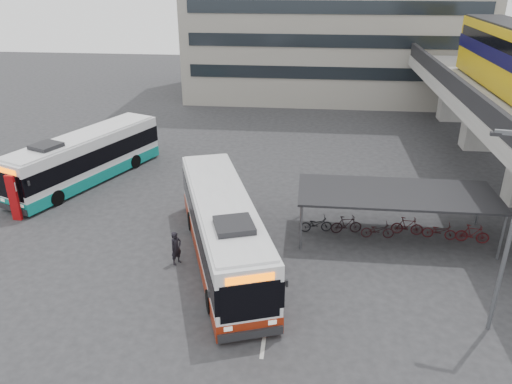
# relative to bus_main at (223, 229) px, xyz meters

# --- Properties ---
(ground) EXTENTS (120.00, 120.00, 0.00)m
(ground) POSITION_rel_bus_main_xyz_m (-0.04, 0.24, -1.66)
(ground) COLOR #28282B
(ground) RESTS_ON ground
(bike_shelter) EXTENTS (10.00, 4.00, 2.54)m
(bike_shelter) POSITION_rel_bus_main_xyz_m (8.43, 3.24, -0.22)
(bike_shelter) COLOR #595B60
(bike_shelter) RESTS_ON ground
(road_markings) EXTENTS (0.15, 7.60, 0.01)m
(road_markings) POSITION_rel_bus_main_xyz_m (2.46, -2.76, -1.66)
(road_markings) COLOR beige
(road_markings) RESTS_ON ground
(bus_main) EXTENTS (6.42, 12.31, 3.58)m
(bus_main) POSITION_rel_bus_main_xyz_m (0.00, 0.00, 0.00)
(bus_main) COLOR white
(bus_main) RESTS_ON ground
(bus_teal) EXTENTS (6.74, 11.65, 3.42)m
(bus_teal) POSITION_rel_bus_main_xyz_m (-10.55, 8.78, -0.08)
(bus_teal) COLOR white
(bus_teal) RESTS_ON ground
(pedestrian) EXTENTS (0.67, 0.74, 1.69)m
(pedestrian) POSITION_rel_bus_main_xyz_m (-2.19, -0.58, -0.82)
(pedestrian) COLOR black
(pedestrian) RESTS_ON ground
(lamp_post) EXTENTS (1.42, 0.40, 8.10)m
(lamp_post) POSITION_rel_bus_main_xyz_m (11.10, -3.92, 2.95)
(lamp_post) COLOR #595B60
(lamp_post) RESTS_ON ground
(sign_totem_mid) EXTENTS (0.58, 0.23, 2.69)m
(sign_totem_mid) POSITION_rel_bus_main_xyz_m (-12.25, 2.91, -0.28)
(sign_totem_mid) COLOR #96090C
(sign_totem_mid) RESTS_ON ground
(sign_totem_north) EXTENTS (0.50, 0.20, 2.32)m
(sign_totem_north) POSITION_rel_bus_main_xyz_m (-11.48, 7.53, -0.46)
(sign_totem_north) COLOR #96090C
(sign_totem_north) RESTS_ON ground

